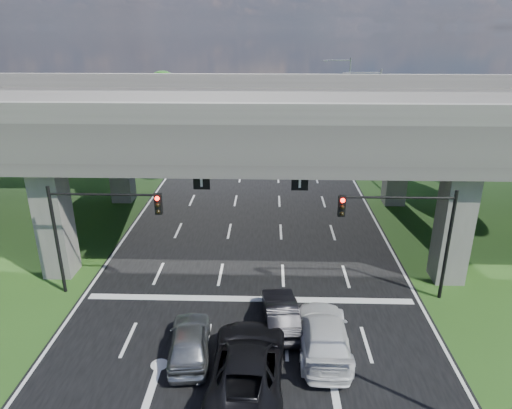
# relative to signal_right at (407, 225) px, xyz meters

# --- Properties ---
(ground) EXTENTS (160.00, 160.00, 0.00)m
(ground) POSITION_rel_signal_right_xyz_m (-7.82, -3.94, -4.19)
(ground) COLOR #234416
(ground) RESTS_ON ground
(road) EXTENTS (18.00, 120.00, 0.03)m
(road) POSITION_rel_signal_right_xyz_m (-7.82, 6.06, -4.17)
(road) COLOR black
(road) RESTS_ON ground
(overpass) EXTENTS (80.00, 15.00, 10.00)m
(overpass) POSITION_rel_signal_right_xyz_m (-7.82, 8.06, 3.73)
(overpass) COLOR #363331
(overpass) RESTS_ON ground
(warehouse) EXTENTS (20.00, 10.00, 4.00)m
(warehouse) POSITION_rel_signal_right_xyz_m (-33.82, 31.06, -2.19)
(warehouse) COLOR #9E9E99
(warehouse) RESTS_ON ground
(signal_right) EXTENTS (5.76, 0.54, 6.00)m
(signal_right) POSITION_rel_signal_right_xyz_m (0.00, 0.00, 0.00)
(signal_right) COLOR black
(signal_right) RESTS_ON ground
(signal_left) EXTENTS (5.76, 0.54, 6.00)m
(signal_left) POSITION_rel_signal_right_xyz_m (-15.65, 0.00, 0.00)
(signal_left) COLOR black
(signal_left) RESTS_ON ground
(streetlight_far) EXTENTS (3.38, 0.25, 10.00)m
(streetlight_far) POSITION_rel_signal_right_xyz_m (2.27, 20.06, 1.66)
(streetlight_far) COLOR gray
(streetlight_far) RESTS_ON ground
(streetlight_beyond) EXTENTS (3.38, 0.25, 10.00)m
(streetlight_beyond) POSITION_rel_signal_right_xyz_m (2.27, 36.06, 1.66)
(streetlight_beyond) COLOR gray
(streetlight_beyond) RESTS_ON ground
(tree_left_near) EXTENTS (4.50, 4.50, 7.80)m
(tree_left_near) POSITION_rel_signal_right_xyz_m (-21.78, 22.06, 0.63)
(tree_left_near) COLOR black
(tree_left_near) RESTS_ON ground
(tree_left_mid) EXTENTS (3.91, 3.90, 6.76)m
(tree_left_mid) POSITION_rel_signal_right_xyz_m (-24.78, 30.06, -0.01)
(tree_left_mid) COLOR black
(tree_left_mid) RESTS_ON ground
(tree_left_far) EXTENTS (4.80, 4.80, 8.32)m
(tree_left_far) POSITION_rel_signal_right_xyz_m (-20.78, 38.06, 0.95)
(tree_left_far) COLOR black
(tree_left_far) RESTS_ON ground
(tree_right_near) EXTENTS (4.20, 4.20, 7.28)m
(tree_right_near) POSITION_rel_signal_right_xyz_m (5.22, 24.06, 0.31)
(tree_right_near) COLOR black
(tree_right_near) RESTS_ON ground
(tree_right_mid) EXTENTS (3.91, 3.90, 6.76)m
(tree_right_mid) POSITION_rel_signal_right_xyz_m (8.22, 32.06, -0.01)
(tree_right_mid) COLOR black
(tree_right_mid) RESTS_ON ground
(tree_right_far) EXTENTS (4.50, 4.50, 7.80)m
(tree_right_far) POSITION_rel_signal_right_xyz_m (4.22, 40.06, 0.63)
(tree_right_far) COLOR black
(tree_right_far) RESTS_ON ground
(car_silver) EXTENTS (2.18, 4.46, 1.47)m
(car_silver) POSITION_rel_signal_right_xyz_m (-10.22, -4.88, -3.42)
(car_silver) COLOR #979A9E
(car_silver) RESTS_ON road
(car_dark) EXTENTS (1.88, 4.41, 1.42)m
(car_dark) POSITION_rel_signal_right_xyz_m (-6.26, -2.71, -3.45)
(car_dark) COLOR black
(car_dark) RESTS_ON road
(car_white) EXTENTS (2.27, 5.43, 1.57)m
(car_white) POSITION_rel_signal_right_xyz_m (-4.44, -4.35, -3.37)
(car_white) COLOR silver
(car_white) RESTS_ON road
(car_trailing) EXTENTS (3.08, 6.29, 1.72)m
(car_trailing) POSITION_rel_signal_right_xyz_m (-7.64, -6.46, -3.30)
(car_trailing) COLOR black
(car_trailing) RESTS_ON road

